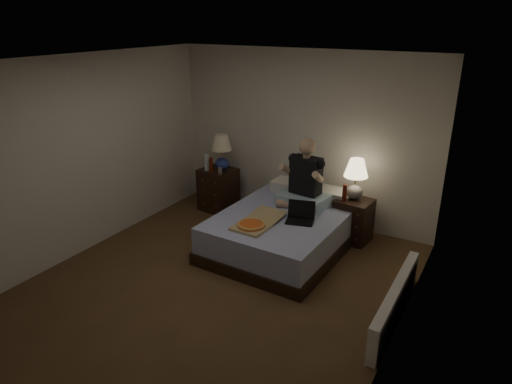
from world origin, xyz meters
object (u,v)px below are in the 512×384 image
Objects in this scene: nightstand_left at (218,189)px; nightstand_right at (353,220)px; lamp_left at (222,152)px; beer_bottle_right at (345,193)px; bed at (284,231)px; radiator at (395,302)px; water_bottle at (207,163)px; pizza_box at (251,225)px; soda_can at (220,171)px; lamp_right at (355,179)px; beer_bottle_left at (211,165)px; person at (304,173)px; laptop at (300,213)px.

nightstand_left is 1.13× the size of nightstand_right.
beer_bottle_right is at bearing -2.80° from lamp_left.
lamp_left is (-1.42, 0.67, 0.70)m from bed.
radiator is (3.16, -1.47, -0.14)m from nightstand_left.
nightstand_left is (-1.49, 0.65, 0.09)m from bed.
pizza_box is (1.46, -1.12, -0.26)m from water_bottle.
lamp_right is at bearing 6.36° from soda_can.
radiator is at bearing -22.34° from beer_bottle_left.
nightstand_left is 2.13m from beer_bottle_right.
beer_bottle_right reaches higher than nightstand_right.
person is (1.71, -0.16, 0.17)m from water_bottle.
nightstand_left reaches higher than pizza_box.
soda_can reaches higher than pizza_box.
person is at bearing -2.92° from nightstand_left.
bed is 8.64× the size of beer_bottle_right.
beer_bottle_left is 3.48m from radiator.
person reaches higher than lamp_right.
person reaches higher than lamp_left.
beer_bottle_left is at bearing 163.98° from bed.
nightstand_left is at bearing 87.10° from beer_bottle_left.
bed is 2.62× the size of pizza_box.
person is at bearing 77.77° from pizza_box.
soda_can is 0.29× the size of laptop.
pizza_box is (1.28, -1.27, -0.41)m from lamp_left.
beer_bottle_left is at bearing 157.66° from radiator.
lamp_right reaches higher than soda_can.
radiator is (1.39, -0.69, -0.42)m from laptop.
person is (1.59, -0.11, 0.18)m from beer_bottle_left.
nightstand_left is 2.92× the size of beer_bottle_left.
beer_bottle_right is 0.30× the size of pizza_box.
soda_can is 0.13× the size of pizza_box.
water_bottle is 2.01m from laptop.
beer_bottle_right is (0.60, 0.57, 0.46)m from bed.
radiator is (0.96, -1.50, -0.10)m from nightstand_right.
person is 0.64m from laptop.
laptop reaches higher than radiator.
beer_bottle_left is (-2.19, -0.24, -0.09)m from lamp_right.
nightstand_right is at bearing 45.29° from bed.
laptop reaches higher than pizza_box.
soda_can reaches higher than nightstand_right.
beer_bottle_left reaches higher than radiator.
lamp_left is 2.43× the size of beer_bottle_left.
beer_bottle_left is 0.68× the size of laptop.
radiator is (3.10, -1.49, -0.75)m from lamp_left.
water_bottle is at bearing 144.40° from pizza_box.
lamp_left is at bearing 156.57° from bed.
lamp_left is 2.43× the size of beer_bottle_right.
radiator is at bearing -52.44° from beer_bottle_right.
person is at bearing -4.94° from soda_can.
bed is 1.87m from radiator.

